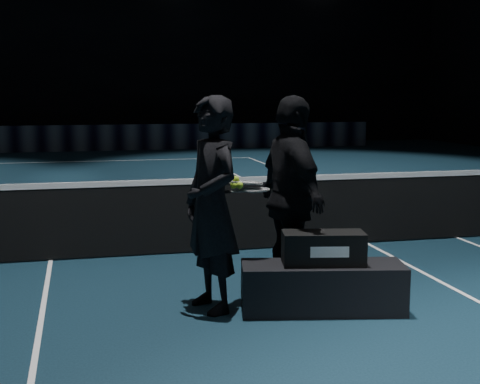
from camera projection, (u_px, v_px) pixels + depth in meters
The scene contains 14 objects.
floor at pixel (51, 261), 8.08m from camera, with size 36.00×36.00×0.00m, color black.
wall_back at pixel (64, 11), 24.64m from camera, with size 30.00×30.00×0.00m, color black.
court_lines at pixel (51, 260), 8.07m from camera, with size 10.98×23.78×0.01m, color white, non-canonical shape.
net_mesh at pixel (49, 224), 8.01m from camera, with size 12.80×0.02×0.86m, color black.
net_tape at pixel (47, 186), 7.94m from camera, with size 12.80×0.03×0.07m, color white.
sponsor_backdrop at pixel (68, 138), 22.91m from camera, with size 22.00×0.15×0.90m, color black.
player_bench at pixel (323, 287), 6.20m from camera, with size 1.50×0.50×0.45m, color black.
racket_bag at pixel (323, 248), 6.14m from camera, with size 0.75×0.32×0.30m, color black.
bag_signature at pixel (330, 252), 5.98m from camera, with size 0.35×0.00×0.10m, color white.
player_a at pixel (212, 204), 6.14m from camera, with size 0.73×0.48×1.99m, color black.
player_b at pixel (292, 198), 6.50m from camera, with size 1.17×0.49×1.99m, color black.
racket_lower at pixel (255, 190), 6.31m from camera, with size 0.68×0.22×0.03m, color black, non-canonical shape.
racket_upper at pixel (249, 183), 6.32m from camera, with size 0.68×0.22×0.03m, color black, non-canonical shape.
tennis_balls at pixel (237, 183), 6.22m from camera, with size 0.12×0.10×0.12m, color #B3E12F, non-canonical shape.
Camera 1 is at (0.39, -8.18, 2.02)m, focal length 50.00 mm.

